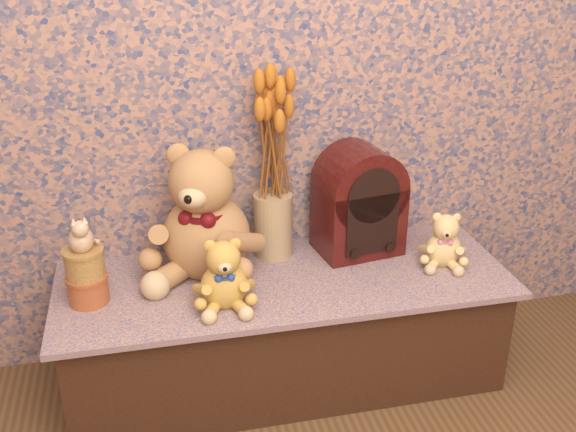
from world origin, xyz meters
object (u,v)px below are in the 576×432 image
ceramic_vase (273,224)px  teddy_medium (224,269)px  teddy_large (205,205)px  teddy_small (444,236)px  cathedral_radio (359,200)px  biscuit_tin_lower (88,289)px  cat_figurine (80,232)px

ceramic_vase → teddy_medium: bearing=-126.0°
teddy_large → ceramic_vase: bearing=41.2°
teddy_small → cathedral_radio: bearing=167.2°
teddy_large → cathedral_radio: 0.53m
teddy_medium → biscuit_tin_lower: (-0.40, 0.10, -0.07)m
teddy_small → teddy_medium: bearing=-153.4°
biscuit_tin_lower → cathedral_radio: bearing=9.5°
cathedral_radio → biscuit_tin_lower: cathedral_radio is taller
teddy_large → cathedral_radio: size_ratio=1.23×
cathedral_radio → teddy_medium: bearing=-162.0°
teddy_medium → biscuit_tin_lower: bearing=168.8°
teddy_small → cat_figurine: size_ratio=1.68×
teddy_medium → ceramic_vase: teddy_medium is taller
ceramic_vase → biscuit_tin_lower: (-0.61, -0.19, -0.07)m
teddy_small → biscuit_tin_lower: 1.15m
teddy_large → cathedral_radio: bearing=28.4°
teddy_small → biscuit_tin_lower: teddy_small is taller
teddy_medium → biscuit_tin_lower: teddy_medium is taller
teddy_large → ceramic_vase: teddy_large is taller
ceramic_vase → biscuit_tin_lower: size_ratio=1.84×
teddy_medium → teddy_large: bearing=99.5°
teddy_medium → biscuit_tin_lower: 0.42m
teddy_small → cat_figurine: 1.16m
teddy_medium → teddy_small: teddy_medium is taller
teddy_small → ceramic_vase: bearing=179.8°
ceramic_vase → cat_figurine: cat_figurine is taller
teddy_large → teddy_small: 0.80m
cathedral_radio → cat_figurine: bearing=-179.3°
teddy_large → cat_figurine: size_ratio=3.95×
teddy_medium → teddy_small: size_ratio=1.18×
teddy_medium → cathedral_radio: bearing=29.8°
biscuit_tin_lower → ceramic_vase: bearing=17.0°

